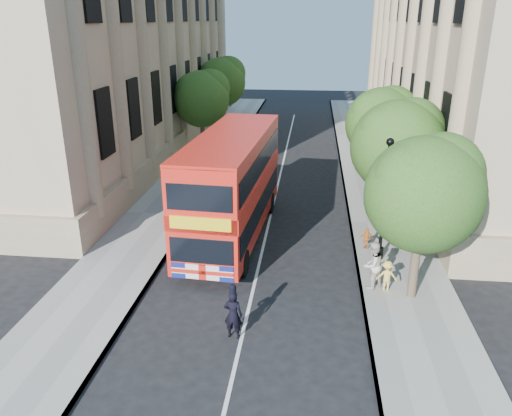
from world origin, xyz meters
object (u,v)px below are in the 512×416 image
(double_decker_bus, at_px, (232,183))
(lamp_post, at_px, (384,205))
(box_van, at_px, (220,178))
(police_constable, at_px, (233,315))
(woman_pedestrian, at_px, (372,265))

(double_decker_bus, bearing_deg, lamp_post, -11.55)
(box_van, bearing_deg, police_constable, -72.67)
(double_decker_bus, height_order, box_van, double_decker_bus)
(lamp_post, relative_size, box_van, 0.94)
(woman_pedestrian, bearing_deg, police_constable, -5.04)
(box_van, bearing_deg, double_decker_bus, -66.81)
(police_constable, distance_m, woman_pedestrian, 5.87)
(double_decker_bus, bearing_deg, woman_pedestrian, -32.16)
(double_decker_bus, xyz_separation_m, police_constable, (1.25, -7.82, -1.81))
(box_van, xyz_separation_m, woman_pedestrian, (7.31, -8.51, -0.46))
(box_van, height_order, police_constable, box_van)
(lamp_post, bearing_deg, double_decker_bus, 164.75)
(lamp_post, distance_m, woman_pedestrian, 2.96)
(woman_pedestrian, bearing_deg, double_decker_bus, -78.11)
(double_decker_bus, bearing_deg, box_van, 111.91)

